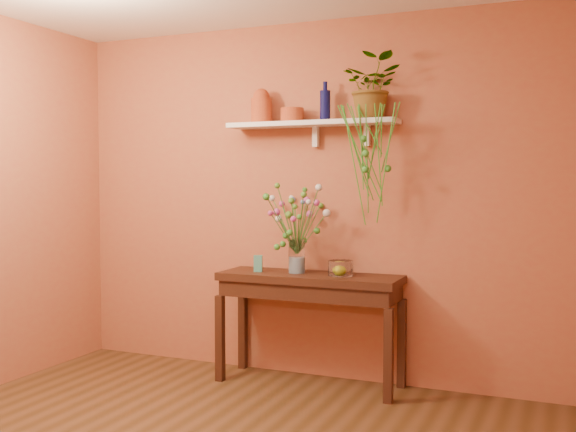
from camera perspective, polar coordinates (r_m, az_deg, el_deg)
room at (r=3.35m, az=-10.46°, el=0.43°), size 4.04×4.04×2.70m
sideboard at (r=4.95m, az=1.84°, el=-6.29°), size 1.35×0.43×0.82m
wall_shelf at (r=5.01m, az=2.11°, el=7.78°), size 1.30×0.24×0.19m
terracotta_jug at (r=5.20m, az=-2.27°, el=9.25°), size 0.19×0.19×0.26m
terracotta_pot at (r=5.09m, az=0.36°, el=8.55°), size 0.19×0.19×0.11m
blue_bottle at (r=5.00m, az=3.17°, el=9.39°), size 0.10×0.10×0.29m
spider_plant at (r=4.89m, az=7.23°, el=10.80°), size 0.42×0.37×0.45m
plant_fronds at (r=4.69m, az=6.88°, el=5.32°), size 0.45×0.29×0.84m
glass_vase at (r=4.96m, az=0.76°, el=-3.63°), size 0.12×0.12×0.25m
bouquet at (r=4.93m, az=0.66°, el=0.18°), size 0.52×0.50×0.52m
glass_bowl at (r=4.85m, az=4.48°, el=-4.49°), size 0.18×0.18×0.11m
lemon at (r=4.84m, az=4.41°, el=-4.60°), size 0.07×0.07×0.07m
carton at (r=5.04m, az=-2.56°, el=-4.05°), size 0.07×0.06×0.12m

